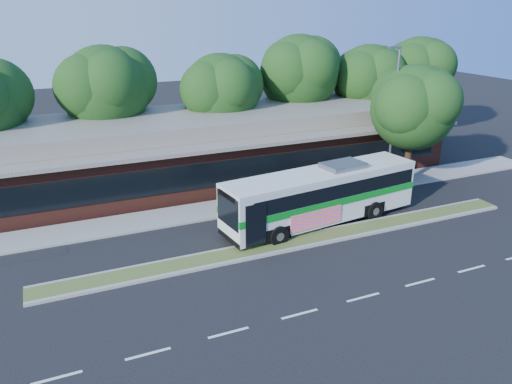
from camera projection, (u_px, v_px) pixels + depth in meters
ground at (305, 247)px, 25.09m from camera, size 120.00×120.00×0.00m
median_strip at (300, 241)px, 25.57m from camera, size 26.00×1.10×0.15m
sidewalk at (255, 203)px, 30.56m from camera, size 44.00×2.60×0.12m
plaza_building at (218, 144)px, 35.48m from camera, size 33.20×11.20×4.45m
lamp_post at (393, 113)px, 32.09m from camera, size 0.93×0.18×9.07m
tree_bg_b at (111, 87)px, 34.32m from camera, size 6.69×6.00×9.00m
tree_bg_c at (225, 90)px, 36.63m from camera, size 6.24×5.60×8.26m
tree_bg_d at (303, 72)px, 39.85m from camera, size 6.91×6.20×9.37m
tree_bg_e at (372, 78)px, 41.45m from camera, size 6.47×5.80×8.50m
tree_bg_f at (421, 69)px, 44.45m from camera, size 6.69×6.00×8.92m
transit_bus at (322, 192)px, 27.38m from camera, size 11.82×3.91×3.26m
sidewalk_tree at (417, 105)px, 32.58m from camera, size 6.19×5.55×7.96m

